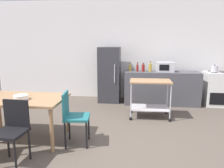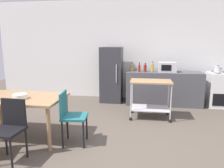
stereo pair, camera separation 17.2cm
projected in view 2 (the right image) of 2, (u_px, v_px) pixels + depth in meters
ground_plane at (120, 146)px, 3.52m from camera, size 12.00×12.00×0.00m
back_wall at (132, 50)px, 6.35m from camera, size 8.40×0.12×2.90m
kitchen_counter at (163, 88)px, 5.83m from camera, size 2.00×0.64×0.90m
dining_table at (20, 101)px, 3.72m from camera, size 1.50×0.90×0.75m
chair_black at (10, 126)px, 3.01m from camera, size 0.42×0.42×0.89m
chair_teal at (71, 114)px, 3.52m from camera, size 0.44×0.44×0.89m
stove_oven at (219, 90)px, 5.63m from camera, size 0.60×0.61×0.92m
refrigerator at (112, 75)px, 6.07m from camera, size 0.60×0.63×1.55m
kitchen_cart at (151, 93)px, 4.75m from camera, size 0.91×0.57×0.85m
bottle_vinegar at (132, 68)px, 5.84m from camera, size 0.07×0.07×0.23m
bottle_wine at (139, 68)px, 5.76m from camera, size 0.06×0.06×0.24m
bottle_soy_sauce at (145, 68)px, 5.73m from camera, size 0.08×0.08×0.23m
bottle_sesame_oil at (152, 68)px, 5.75m from camera, size 0.08×0.08×0.27m
microwave at (167, 67)px, 5.69m from camera, size 0.46×0.35×0.26m
fruit_bowl at (20, 96)px, 3.57m from camera, size 0.24×0.24×0.08m
kettle at (218, 69)px, 5.45m from camera, size 0.24×0.17×0.19m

